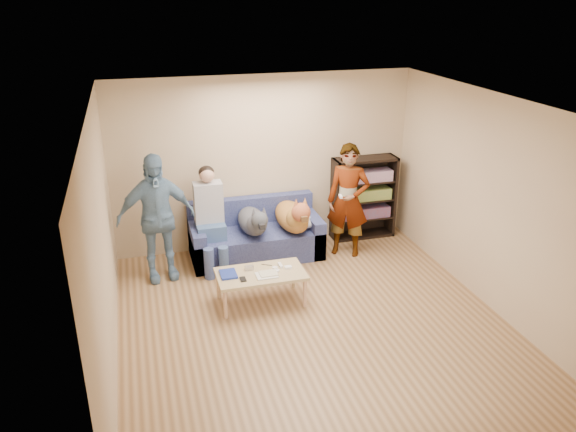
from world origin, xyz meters
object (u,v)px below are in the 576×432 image
object	(u,v)px
person_standing_right	(348,201)
person_seated	(210,215)
dog_tan	(294,216)
sofa	(255,238)
coffee_table	(261,276)
notebook_blue	(228,274)
dog_gray	(253,221)
camera_silver	(249,268)
person_standing_left	(156,218)
bookshelf	(363,196)

from	to	relation	value
person_standing_right	person_seated	size ratio (longest dim) A/B	1.14
dog_tan	person_standing_right	bearing A→B (deg)	-5.55
sofa	person_seated	xyz separation A→B (m)	(-0.67, -0.13, 0.49)
sofa	coffee_table	world-z (taller)	sofa
notebook_blue	dog_tan	size ratio (longest dim) A/B	0.22
person_seated	dog_gray	distance (m)	0.63
camera_silver	dog_gray	world-z (taller)	dog_gray
person_standing_left	person_seated	distance (m)	0.77
sofa	dog_gray	distance (m)	0.39
person_standing_right	person_seated	world-z (taller)	person_standing_right
person_standing_left	person_standing_right	bearing A→B (deg)	-6.65
person_standing_left	sofa	distance (m)	1.57
camera_silver	sofa	xyz separation A→B (m)	(0.35, 1.24, -0.16)
coffee_table	sofa	bearing A→B (deg)	80.24
person_standing_right	sofa	world-z (taller)	person_standing_right
notebook_blue	dog_tan	bearing A→B (deg)	43.10
camera_silver	coffee_table	size ratio (longest dim) A/B	0.10
sofa	dog_tan	distance (m)	0.68
person_standing_right	dog_gray	size ratio (longest dim) A/B	1.36
coffee_table	person_seated	bearing A→B (deg)	109.52
person_standing_right	dog_tan	bearing A→B (deg)	-155.40
camera_silver	coffee_table	bearing A→B (deg)	-45.00
person_standing_right	camera_silver	world-z (taller)	person_standing_right
dog_tan	coffee_table	xyz separation A→B (m)	(-0.76, -1.13, -0.28)
person_seated	camera_silver	bearing A→B (deg)	-74.12
notebook_blue	person_seated	size ratio (longest dim) A/B	0.18
person_standing_left	camera_silver	size ratio (longest dim) A/B	16.06
notebook_blue	coffee_table	distance (m)	0.41
sofa	person_standing_right	bearing A→B (deg)	-12.82
person_seated	coffee_table	distance (m)	1.36
sofa	bookshelf	size ratio (longest dim) A/B	1.46
person_seated	dog_gray	bearing A→B (deg)	-5.38
notebook_blue	person_standing_left	bearing A→B (deg)	128.35
notebook_blue	bookshelf	xyz separation A→B (m)	(2.43, 1.54, 0.25)
dog_gray	sofa	bearing A→B (deg)	71.69
sofa	person_seated	bearing A→B (deg)	-169.27
coffee_table	notebook_blue	bearing A→B (deg)	172.87
camera_silver	bookshelf	xyz separation A→B (m)	(2.15, 1.47, 0.23)
sofa	camera_silver	bearing A→B (deg)	-105.95
camera_silver	person_standing_right	bearing A→B (deg)	29.02
sofa	dog_tan	size ratio (longest dim) A/B	1.61
dog_gray	dog_tan	world-z (taller)	dog_tan
person_seated	bookshelf	xyz separation A→B (m)	(2.47, 0.36, -0.09)
person_standing_left	sofa	world-z (taller)	person_standing_left
notebook_blue	sofa	distance (m)	1.46
notebook_blue	person_seated	distance (m)	1.23
notebook_blue	camera_silver	size ratio (longest dim) A/B	2.36
notebook_blue	bookshelf	world-z (taller)	bookshelf
bookshelf	camera_silver	bearing A→B (deg)	-145.69
person_standing_left	notebook_blue	size ratio (longest dim) A/B	6.79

